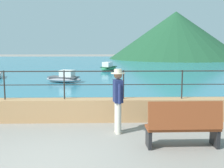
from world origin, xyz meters
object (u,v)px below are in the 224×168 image
bench_far (184,125)px  boat_0 (108,68)px  boat_2 (64,78)px  person_walking (118,98)px

bench_far → boat_0: 19.11m
boat_0 → boat_2: size_ratio=0.99×
bench_far → person_walking: (-1.46, 1.20, 0.42)m
boat_0 → boat_2: 8.25m
person_walking → bench_far: bearing=-39.4°
boat_0 → person_walking: bearing=-90.1°
bench_far → person_walking: 1.94m
bench_far → boat_2: size_ratio=0.69×
boat_0 → boat_2: same height
boat_0 → boat_2: bearing=-110.0°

